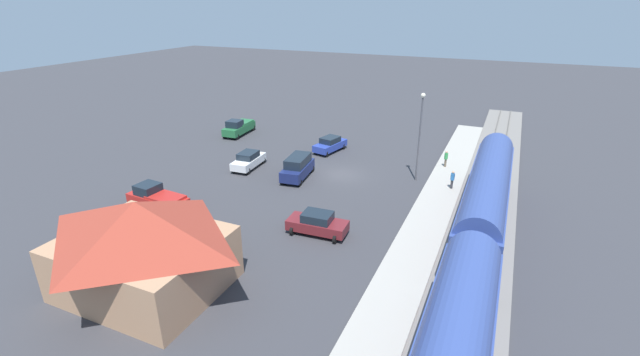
{
  "coord_description": "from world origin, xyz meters",
  "views": [
    {
      "loc": [
        -14.58,
        37.83,
        16.35
      ],
      "look_at": [
        0.56,
        3.92,
        1.0
      ],
      "focal_mm": 24.3,
      "sensor_mm": 36.0,
      "label": 1
    }
  ],
  "objects_px": {
    "sedan_white": "(248,160)",
    "sedan_blue": "(330,144)",
    "pedestrian_waiting_far": "(452,178)",
    "sedan_maroon": "(317,223)",
    "station_building": "(142,244)",
    "suv_navy": "(298,167)",
    "pickup_green": "(239,127)",
    "pedestrian_on_platform": "(446,158)",
    "pickup_red": "(157,199)",
    "light_pole_near_platform": "(420,128)"
  },
  "relations": [
    {
      "from": "sedan_white",
      "to": "sedan_blue",
      "type": "xyz_separation_m",
      "value": [
        -5.7,
        -8.36,
        0.0
      ]
    },
    {
      "from": "sedan_maroon",
      "to": "light_pole_near_platform",
      "type": "bearing_deg",
      "value": -108.27
    },
    {
      "from": "suv_navy",
      "to": "sedan_white",
      "type": "bearing_deg",
      "value": -3.2
    },
    {
      "from": "station_building",
      "to": "pedestrian_waiting_far",
      "type": "distance_m",
      "value": 26.78
    },
    {
      "from": "pedestrian_on_platform",
      "to": "sedan_blue",
      "type": "xyz_separation_m",
      "value": [
        13.12,
        -0.4,
        -0.4
      ]
    },
    {
      "from": "pedestrian_waiting_far",
      "to": "sedan_blue",
      "type": "distance_m",
      "value": 15.7
    },
    {
      "from": "station_building",
      "to": "sedan_maroon",
      "type": "bearing_deg",
      "value": -123.61
    },
    {
      "from": "suv_navy",
      "to": "sedan_maroon",
      "type": "distance_m",
      "value": 11.24
    },
    {
      "from": "pickup_green",
      "to": "sedan_blue",
      "type": "height_order",
      "value": "pickup_green"
    },
    {
      "from": "light_pole_near_platform",
      "to": "pickup_red",
      "type": "bearing_deg",
      "value": 39.75
    },
    {
      "from": "pedestrian_waiting_far",
      "to": "light_pole_near_platform",
      "type": "bearing_deg",
      "value": -20.72
    },
    {
      "from": "suv_navy",
      "to": "pedestrian_waiting_far",
      "type": "bearing_deg",
      "value": -168.88
    },
    {
      "from": "pickup_red",
      "to": "suv_navy",
      "type": "bearing_deg",
      "value": -124.27
    },
    {
      "from": "station_building",
      "to": "suv_navy",
      "type": "height_order",
      "value": "station_building"
    },
    {
      "from": "pedestrian_on_platform",
      "to": "sedan_blue",
      "type": "relative_size",
      "value": 0.36
    },
    {
      "from": "pedestrian_on_platform",
      "to": "pickup_red",
      "type": "distance_m",
      "value": 28.15
    },
    {
      "from": "pedestrian_waiting_far",
      "to": "sedan_maroon",
      "type": "relative_size",
      "value": 0.37
    },
    {
      "from": "sedan_blue",
      "to": "suv_navy",
      "type": "bearing_deg",
      "value": 91.38
    },
    {
      "from": "pickup_green",
      "to": "sedan_maroon",
      "type": "xyz_separation_m",
      "value": [
        -19.99,
        19.31,
        -0.15
      ]
    },
    {
      "from": "pedestrian_waiting_far",
      "to": "pickup_red",
      "type": "xyz_separation_m",
      "value": [
        21.88,
        13.88,
        -0.25
      ]
    },
    {
      "from": "pickup_red",
      "to": "sedan_blue",
      "type": "relative_size",
      "value": 1.16
    },
    {
      "from": "sedan_maroon",
      "to": "station_building",
      "type": "bearing_deg",
      "value": 56.39
    },
    {
      "from": "station_building",
      "to": "pickup_green",
      "type": "xyz_separation_m",
      "value": [
        13.24,
        -29.48,
        -2.0
      ]
    },
    {
      "from": "pedestrian_waiting_far",
      "to": "sedan_blue",
      "type": "xyz_separation_m",
      "value": [
        14.55,
        -5.87,
        -0.4
      ]
    },
    {
      "from": "suv_navy",
      "to": "pickup_green",
      "type": "distance_m",
      "value": 16.95
    },
    {
      "from": "sedan_blue",
      "to": "light_pole_near_platform",
      "type": "relative_size",
      "value": 0.56
    },
    {
      "from": "sedan_white",
      "to": "pedestrian_waiting_far",
      "type": "bearing_deg",
      "value": -172.99
    },
    {
      "from": "suv_navy",
      "to": "pickup_red",
      "type": "distance_m",
      "value": 13.38
    },
    {
      "from": "pedestrian_on_platform",
      "to": "pickup_red",
      "type": "relative_size",
      "value": 0.31
    },
    {
      "from": "pedestrian_on_platform",
      "to": "suv_navy",
      "type": "height_order",
      "value": "suv_navy"
    },
    {
      "from": "suv_navy",
      "to": "sedan_blue",
      "type": "distance_m",
      "value": 8.7
    },
    {
      "from": "sedan_white",
      "to": "sedan_blue",
      "type": "distance_m",
      "value": 10.12
    },
    {
      "from": "station_building",
      "to": "sedan_maroon",
      "type": "distance_m",
      "value": 12.4
    },
    {
      "from": "suv_navy",
      "to": "pickup_green",
      "type": "xyz_separation_m",
      "value": [
        13.66,
        -10.03,
        -0.12
      ]
    },
    {
      "from": "station_building",
      "to": "sedan_blue",
      "type": "distance_m",
      "value": 28.23
    },
    {
      "from": "suv_navy",
      "to": "pickup_green",
      "type": "height_order",
      "value": "suv_navy"
    },
    {
      "from": "sedan_white",
      "to": "sedan_maroon",
      "type": "xyz_separation_m",
      "value": [
        -12.24,
        9.61,
        0.0
      ]
    },
    {
      "from": "sedan_white",
      "to": "pickup_red",
      "type": "bearing_deg",
      "value": 81.89
    },
    {
      "from": "suv_navy",
      "to": "sedan_white",
      "type": "xyz_separation_m",
      "value": [
        5.91,
        -0.33,
        -0.27
      ]
    },
    {
      "from": "suv_navy",
      "to": "pickup_red",
      "type": "relative_size",
      "value": 0.92
    },
    {
      "from": "pickup_red",
      "to": "sedan_maroon",
      "type": "height_order",
      "value": "pickup_red"
    },
    {
      "from": "station_building",
      "to": "suv_navy",
      "type": "relative_size",
      "value": 1.92
    },
    {
      "from": "pedestrian_waiting_far",
      "to": "sedan_maroon",
      "type": "bearing_deg",
      "value": 56.49
    },
    {
      "from": "sedan_white",
      "to": "light_pole_near_platform",
      "type": "relative_size",
      "value": 0.54
    },
    {
      "from": "pedestrian_on_platform",
      "to": "light_pole_near_platform",
      "type": "height_order",
      "value": "light_pole_near_platform"
    },
    {
      "from": "pedestrian_waiting_far",
      "to": "pickup_green",
      "type": "xyz_separation_m",
      "value": [
        28.01,
        -7.21,
        -0.25
      ]
    },
    {
      "from": "sedan_blue",
      "to": "station_building",
      "type": "bearing_deg",
      "value": 89.56
    },
    {
      "from": "pedestrian_on_platform",
      "to": "station_building",
      "type": "bearing_deg",
      "value": 64.33
    },
    {
      "from": "station_building",
      "to": "sedan_maroon",
      "type": "xyz_separation_m",
      "value": [
        -6.76,
        -10.17,
        -2.15
      ]
    },
    {
      "from": "pedestrian_waiting_far",
      "to": "sedan_white",
      "type": "xyz_separation_m",
      "value": [
        20.26,
        2.49,
        -0.4
      ]
    }
  ]
}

